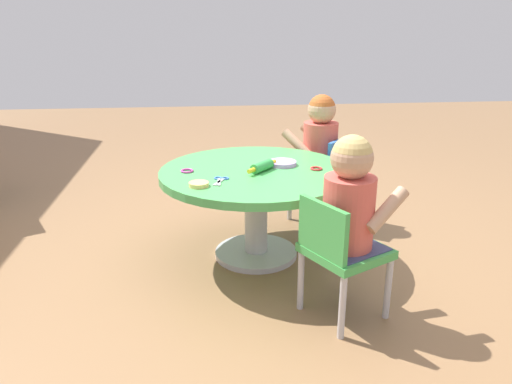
{
  "coord_description": "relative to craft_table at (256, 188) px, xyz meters",
  "views": [
    {
      "loc": [
        -2.42,
        0.25,
        1.21
      ],
      "look_at": [
        0.0,
        0.0,
        0.36
      ],
      "focal_mm": 34.87,
      "sensor_mm": 36.0,
      "label": 1
    }
  ],
  "objects": [
    {
      "name": "rolling_pin",
      "position": [
        -0.03,
        -0.03,
        0.13
      ],
      "size": [
        0.19,
        0.17,
        0.05
      ],
      "color": "green",
      "rests_on": "craft_table"
    },
    {
      "name": "child_chair_right",
      "position": [
        0.48,
        -0.48,
        -0.08
      ],
      "size": [
        0.42,
        0.42,
        0.54
      ],
      "color": "#B7B7BC",
      "rests_on": "ground"
    },
    {
      "name": "cookie_cutter_0",
      "position": [
        0.0,
        0.35,
        0.11
      ],
      "size": [
        0.07,
        0.07,
        0.01
      ],
      "primitive_type": "torus",
      "color": "#D83FA5",
      "rests_on": "craft_table"
    },
    {
      "name": "playdough_blob_1",
      "position": [
        0.07,
        -0.15,
        0.11
      ],
      "size": [
        0.15,
        0.15,
        0.02
      ],
      "primitive_type": "cylinder",
      "color": "#CC99E5",
      "rests_on": "craft_table"
    },
    {
      "name": "craft_scissors",
      "position": [
        -0.16,
        0.19,
        0.1
      ],
      "size": [
        0.14,
        0.09,
        0.01
      ],
      "color": "silver",
      "rests_on": "craft_table"
    },
    {
      "name": "seated_child_left",
      "position": [
        -0.59,
        -0.32,
        0.15
      ],
      "size": [
        0.4,
        0.43,
        0.51
      ],
      "color": "#3F4772",
      "rests_on": "ground"
    },
    {
      "name": "seated_child_right",
      "position": [
        0.5,
        -0.45,
        0.15
      ],
      "size": [
        0.43,
        0.44,
        0.51
      ],
      "color": "#3F4772",
      "rests_on": "ground"
    },
    {
      "name": "child_chair_left",
      "position": [
        -0.61,
        -0.28,
        -0.08
      ],
      "size": [
        0.41,
        0.41,
        0.54
      ],
      "color": "#B7B7BC",
      "rests_on": "ground"
    },
    {
      "name": "craft_table",
      "position": [
        0.0,
        0.0,
        0.0
      ],
      "size": [
        0.99,
        0.99,
        0.48
      ],
      "color": "silver",
      "rests_on": "ground"
    },
    {
      "name": "ground_plane",
      "position": [
        0.0,
        0.0,
        -0.38
      ],
      "size": [
        10.0,
        10.0,
        0.0
      ],
      "primitive_type": "plane",
      "color": "olive"
    },
    {
      "name": "cookie_cutter_1",
      "position": [
        -0.03,
        -0.31,
        0.11
      ],
      "size": [
        0.06,
        0.06,
        0.01
      ],
      "primitive_type": "torus",
      "color": "red",
      "rests_on": "craft_table"
    },
    {
      "name": "playdough_blob_0",
      "position": [
        -0.24,
        0.29,
        0.11
      ],
      "size": [
        0.09,
        0.09,
        0.02
      ],
      "primitive_type": "cylinder",
      "color": "#F2CC72",
      "rests_on": "craft_table"
    }
  ]
}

